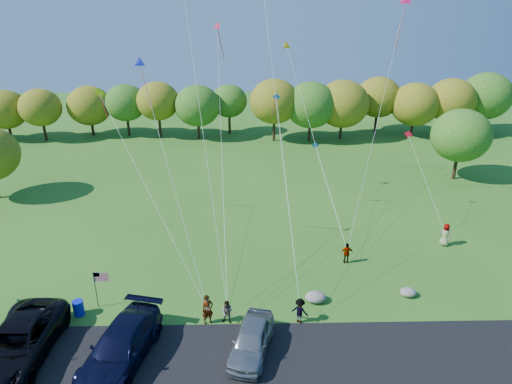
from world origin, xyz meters
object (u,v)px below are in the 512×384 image
minivan_navy (121,346)px  trash_barrel (78,308)px  flyer_b (228,312)px  flyer_c (300,311)px  flyer_a (208,310)px  flyer_e (445,235)px  minivan_dark (18,343)px  minivan_silver (251,340)px  park_bench (32,306)px  flyer_d (347,253)px

minivan_navy → trash_barrel: minivan_navy is taller
flyer_b → flyer_c: 4.28m
flyer_a → flyer_e: (17.71, 8.84, -0.05)m
flyer_e → minivan_navy: bearing=74.6°
flyer_e → trash_barrel: (-25.64, -7.87, -0.43)m
trash_barrel → minivan_navy: bearing=-47.7°
minivan_dark → flyer_e: size_ratio=3.82×
flyer_c → minivan_silver: bearing=67.7°
minivan_dark → flyer_b: (11.01, 2.63, -0.27)m
minivan_dark → flyer_a: minivan_dark is taller
minivan_silver → minivan_navy: bearing=-161.7°
minivan_silver → flyer_a: 3.57m
minivan_navy → flyer_a: minivan_navy is taller
minivan_silver → flyer_b: minivan_silver is taller
flyer_b → flyer_c: (4.28, 0.00, 0.04)m
flyer_a → flyer_c: (5.44, 0.00, -0.16)m
flyer_e → park_bench: size_ratio=1.03×
minivan_navy → park_bench: size_ratio=3.68×
flyer_c → flyer_e: (12.26, 8.84, 0.11)m
flyer_a → flyer_e: bearing=2.3°
minivan_dark → park_bench: (-0.96, 3.74, -0.50)m
flyer_a → flyer_e: 19.79m
flyer_e → minivan_silver: bearing=83.2°
flyer_b → flyer_c: flyer_c is taller
flyer_d → minivan_navy: bearing=34.8°
flyer_c → park_bench: (-16.25, 1.12, -0.27)m
flyer_b → park_bench: flyer_b is taller
flyer_b → flyer_d: bearing=50.2°
minivan_navy → flyer_c: bearing=30.2°
minivan_navy → minivan_silver: minivan_navy is taller
flyer_a → park_bench: bearing=149.8°
minivan_navy → minivan_silver: (6.88, 0.50, -0.14)m
trash_barrel → flyer_e: bearing=17.1°
flyer_e → flyer_d: bearing=62.6°
flyer_c → flyer_e: size_ratio=0.88×
minivan_dark → flyer_d: size_ratio=4.38×
park_bench → flyer_d: bearing=27.8°
flyer_b → flyer_e: flyer_e is taller
park_bench → trash_barrel: bearing=10.1°
minivan_navy → park_bench: minivan_navy is taller
minivan_navy → trash_barrel: (-3.60, 3.96, -0.52)m
minivan_dark → flyer_e: minivan_dark is taller
minivan_dark → trash_barrel: 4.11m
minivan_silver → park_bench: (-13.35, 3.61, -0.33)m
flyer_e → trash_barrel: flyer_e is taller
flyer_d → trash_barrel: flyer_d is taller
flyer_c → minivan_navy: bearing=44.0°
flyer_c → flyer_d: size_ratio=1.00×
minivan_silver → flyer_a: flyer_a is taller
minivan_navy → flyer_d: (13.91, 9.47, -0.21)m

